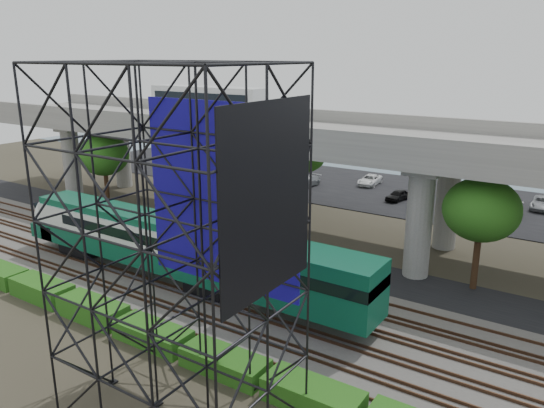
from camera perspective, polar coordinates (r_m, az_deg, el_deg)
The scene contains 13 objects.
ground at distance 34.11m, azimuth -8.59°, elevation -10.99°, with size 140.00×140.00×0.00m, color #474233.
ballast_bed at distance 35.41m, azimuth -6.42°, elevation -9.67°, with size 90.00×12.00×0.20m, color slate.
service_road at distance 41.74m, azimuth 1.06°, elevation -5.59°, with size 90.00×5.00×0.08m, color black.
parking_lot at distance 61.97m, azimuth 12.76°, elevation 1.20°, with size 90.00×18.00×0.08m, color black.
harbor_water at distance 82.49m, azimuth 18.26°, elevation 4.38°, with size 140.00×40.00×0.03m, color #3F5668.
rail_tracks at distance 35.34m, azimuth -6.43°, elevation -9.41°, with size 90.00×9.52×0.16m.
commuter_train at distance 37.16m, azimuth -11.85°, elevation -4.02°, with size 29.30×3.06×4.30m.
overpass at distance 44.59m, azimuth 3.98°, elevation 6.67°, with size 80.00×12.00×12.40m.
scaffold_tower at distance 21.64m, azimuth -10.44°, elevation -5.62°, with size 9.36×6.36×15.00m.
hedge_strip at distance 30.53m, azimuth -12.70°, elevation -13.44°, with size 34.60×1.80×1.20m.
trees at distance 47.16m, azimuth -0.02°, elevation 3.95°, with size 40.94×16.94×7.69m.
suv at distance 48.85m, azimuth -10.03°, elevation -1.74°, with size 2.19×4.74×1.32m, color black.
parked_cars at distance 61.32m, azimuth 12.92°, elevation 1.68°, with size 33.38×9.62×1.32m.
Camera 1 is at (20.71, -22.38, 15.30)m, focal length 35.00 mm.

